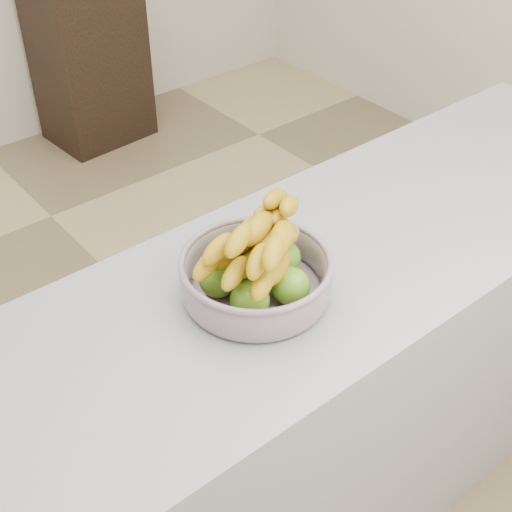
% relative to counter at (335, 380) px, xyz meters
% --- Properties ---
extents(ground, '(4.00, 4.00, 0.00)m').
position_rel_counter_xyz_m(ground, '(0.00, 0.58, -0.45)').
color(ground, tan).
rests_on(ground, ground).
extents(counter, '(2.00, 0.60, 0.90)m').
position_rel_counter_xyz_m(counter, '(0.00, 0.00, 0.00)').
color(counter, '#95969D').
rests_on(counter, ground).
extents(cabinet, '(0.51, 0.42, 0.88)m').
position_rel_counter_xyz_m(cabinet, '(0.57, 2.36, -0.01)').
color(cabinet, black).
rests_on(cabinet, ground).
extents(fruit_bowl, '(0.31, 0.31, 0.19)m').
position_rel_counter_xyz_m(fruit_bowl, '(-0.27, -0.00, 0.51)').
color(fruit_bowl, '#A3B5C4').
rests_on(fruit_bowl, counter).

